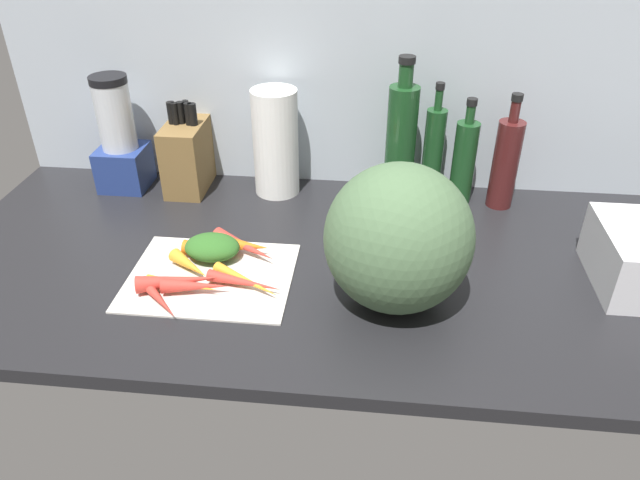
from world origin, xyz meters
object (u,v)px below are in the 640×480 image
object	(u,v)px
carrot_1	(245,282)
carrot_3	(206,250)
carrot_2	(179,281)
carrot_7	(182,285)
carrot_0	(245,246)
paper_towel_roll	(276,143)
carrot_6	(190,265)
carrot_8	(244,246)
carrot_4	(247,281)
bottle_1	(433,151)
winter_squash	(398,239)
cutting_board	(211,276)
blender_appliance	(120,141)
carrot_5	(195,286)
bottle_0	(401,141)
bottle_2	(464,161)
knife_block	(187,155)
bottle_3	(505,163)
carrot_9	(158,298)

from	to	relation	value
carrot_1	carrot_3	size ratio (longest dim) A/B	1.58
carrot_2	carrot_7	bearing A→B (deg)	-39.71
carrot_0	paper_towel_roll	size ratio (longest dim) A/B	0.39
carrot_2	paper_towel_roll	world-z (taller)	paper_towel_roll
carrot_3	paper_towel_roll	distance (cm)	36.44
carrot_6	carrot_8	size ratio (longest dim) A/B	0.68
carrot_4	carrot_6	distance (cm)	13.24
carrot_1	bottle_1	bearing A→B (deg)	50.04
carrot_2	bottle_1	xyz separation A→B (cm)	(51.63, 47.65, 9.36)
carrot_1	carrot_3	xyz separation A→B (cm)	(-10.60, 10.08, 0.45)
winter_squash	paper_towel_roll	bearing A→B (deg)	124.75
cutting_board	carrot_3	xyz separation A→B (cm)	(-2.46, 6.38, 2.11)
carrot_0	carrot_7	size ratio (longest dim) A/B	0.71
carrot_8	paper_towel_roll	xyz separation A→B (cm)	(2.02, 31.01, 11.08)
carrot_8	bottle_1	size ratio (longest dim) A/B	0.57
carrot_8	blender_appliance	xyz separation A→B (cm)	(-38.15, 29.61, 10.29)
cutting_board	carrot_4	xyz separation A→B (cm)	(8.35, -3.13, 1.58)
carrot_3	carrot_0	bearing A→B (deg)	16.72
carrot_6	blender_appliance	world-z (taller)	blender_appliance
carrot_0	carrot_2	bearing A→B (deg)	-126.54
carrot_5	bottle_0	distance (cm)	61.83
cutting_board	carrot_0	size ratio (longest dim) A/B	3.21
blender_appliance	bottle_1	distance (cm)	79.60
carrot_3	bottle_2	size ratio (longest dim) A/B	0.38
carrot_2	blender_appliance	size ratio (longest dim) A/B	0.55
carrot_7	paper_towel_roll	size ratio (longest dim) A/B	0.55
carrot_3	bottle_2	bearing A→B (deg)	30.47
carrot_5	bottle_0	world-z (taller)	bottle_0
carrot_5	carrot_1	bearing A→B (deg)	15.59
cutting_board	carrot_5	world-z (taller)	carrot_5
bottle_1	bottle_0	bearing A→B (deg)	-159.73
winter_squash	carrot_7	bearing A→B (deg)	-177.07
carrot_4	paper_towel_roll	world-z (taller)	paper_towel_roll
carrot_8	carrot_2	bearing A→B (deg)	-126.35
carrot_2	paper_towel_roll	xyz separation A→B (cm)	(12.31, 45.00, 10.94)
carrot_8	knife_block	world-z (taller)	knife_block
carrot_4	carrot_8	world-z (taller)	carrot_8
bottle_1	bottle_3	distance (cm)	17.62
carrot_2	carrot_4	size ratio (longest dim) A/B	0.99
carrot_2	bottle_3	xyz separation A→B (cm)	(68.75, 43.52, 8.97)
carrot_8	paper_towel_roll	size ratio (longest dim) A/B	0.62
carrot_0	carrot_3	world-z (taller)	carrot_0
carrot_4	carrot_7	distance (cm)	12.71
carrot_2	cutting_board	bearing A→B (deg)	47.27
cutting_board	carrot_2	size ratio (longest dim) A/B	2.06
bottle_1	carrot_2	bearing A→B (deg)	-137.30
carrot_2	bottle_3	size ratio (longest dim) A/B	0.57
carrot_9	paper_towel_roll	bearing A→B (deg)	73.58
bottle_2	knife_block	bearing A→B (deg)	-179.51
bottle_0	bottle_2	world-z (taller)	bottle_0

